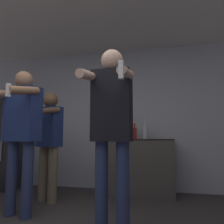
{
  "coord_description": "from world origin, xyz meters",
  "views": [
    {
      "loc": [
        0.89,
        -1.1,
        0.91
      ],
      "look_at": [
        0.45,
        0.84,
        1.14
      ],
      "focal_mm": 35.0,
      "sensor_mm": 36.0,
      "label": 1
    }
  ],
  "objects_px": {
    "bottle_brown_liquor": "(118,133)",
    "person_woman_foreground": "(112,123)",
    "bottle_clear_vodka": "(129,130)",
    "person_man_side": "(21,126)",
    "bottle_dark_rum": "(145,131)",
    "person_spectator_back": "(49,137)",
    "bottle_green_wine": "(109,133)",
    "refrigerator": "(3,143)",
    "bottle_red_label": "(135,133)"
  },
  "relations": [
    {
      "from": "bottle_red_label",
      "to": "person_man_side",
      "type": "xyz_separation_m",
      "value": [
        -1.21,
        -1.32,
        0.05
      ]
    },
    {
      "from": "bottle_brown_liquor",
      "to": "person_woman_foreground",
      "type": "height_order",
      "value": "person_woman_foreground"
    },
    {
      "from": "bottle_clear_vodka",
      "to": "person_man_side",
      "type": "distance_m",
      "value": 1.73
    },
    {
      "from": "bottle_brown_liquor",
      "to": "person_woman_foreground",
      "type": "relative_size",
      "value": 0.16
    },
    {
      "from": "bottle_green_wine",
      "to": "bottle_red_label",
      "type": "relative_size",
      "value": 0.94
    },
    {
      "from": "bottle_green_wine",
      "to": "person_woman_foreground",
      "type": "distance_m",
      "value": 1.76
    },
    {
      "from": "bottle_green_wine",
      "to": "bottle_brown_liquor",
      "type": "height_order",
      "value": "bottle_brown_liquor"
    },
    {
      "from": "bottle_brown_liquor",
      "to": "bottle_dark_rum",
      "type": "height_order",
      "value": "bottle_dark_rum"
    },
    {
      "from": "bottle_green_wine",
      "to": "person_spectator_back",
      "type": "bearing_deg",
      "value": -137.15
    },
    {
      "from": "refrigerator",
      "to": "bottle_red_label",
      "type": "height_order",
      "value": "refrigerator"
    },
    {
      "from": "bottle_brown_liquor",
      "to": "person_man_side",
      "type": "relative_size",
      "value": 0.16
    },
    {
      "from": "bottle_dark_rum",
      "to": "person_man_side",
      "type": "relative_size",
      "value": 0.19
    },
    {
      "from": "bottle_clear_vodka",
      "to": "person_woman_foreground",
      "type": "relative_size",
      "value": 0.21
    },
    {
      "from": "bottle_brown_liquor",
      "to": "bottle_dark_rum",
      "type": "bearing_deg",
      "value": 0.0
    },
    {
      "from": "bottle_green_wine",
      "to": "person_woman_foreground",
      "type": "bearing_deg",
      "value": -75.9
    },
    {
      "from": "bottle_red_label",
      "to": "person_woman_foreground",
      "type": "xyz_separation_m",
      "value": [
        -0.0,
        -1.71,
        0.05
      ]
    },
    {
      "from": "refrigerator",
      "to": "bottle_dark_rum",
      "type": "xyz_separation_m",
      "value": [
        2.65,
        0.05,
        0.21
      ]
    },
    {
      "from": "bottle_red_label",
      "to": "bottle_brown_liquor",
      "type": "height_order",
      "value": "bottle_brown_liquor"
    },
    {
      "from": "bottle_dark_rum",
      "to": "person_spectator_back",
      "type": "relative_size",
      "value": 0.21
    },
    {
      "from": "bottle_dark_rum",
      "to": "person_spectator_back",
      "type": "height_order",
      "value": "person_spectator_back"
    },
    {
      "from": "bottle_brown_liquor",
      "to": "person_man_side",
      "type": "height_order",
      "value": "person_man_side"
    },
    {
      "from": "person_woman_foreground",
      "to": "person_man_side",
      "type": "height_order",
      "value": "person_woman_foreground"
    },
    {
      "from": "bottle_brown_liquor",
      "to": "bottle_dark_rum",
      "type": "distance_m",
      "value": 0.45
    },
    {
      "from": "bottle_brown_liquor",
      "to": "person_man_side",
      "type": "distance_m",
      "value": 1.61
    },
    {
      "from": "bottle_green_wine",
      "to": "bottle_dark_rum",
      "type": "height_order",
      "value": "bottle_dark_rum"
    },
    {
      "from": "bottle_brown_liquor",
      "to": "person_man_side",
      "type": "xyz_separation_m",
      "value": [
        -0.93,
        -1.32,
        0.06
      ]
    },
    {
      "from": "refrigerator",
      "to": "person_spectator_back",
      "type": "bearing_deg",
      "value": -26.72
    },
    {
      "from": "bottle_red_label",
      "to": "bottle_clear_vodka",
      "type": "xyz_separation_m",
      "value": [
        -0.09,
        0.0,
        0.04
      ]
    },
    {
      "from": "bottle_green_wine",
      "to": "bottle_dark_rum",
      "type": "bearing_deg",
      "value": -0.0
    },
    {
      "from": "person_man_side",
      "to": "person_spectator_back",
      "type": "relative_size",
      "value": 1.09
    },
    {
      "from": "bottle_red_label",
      "to": "bottle_dark_rum",
      "type": "bearing_deg",
      "value": 0.0
    },
    {
      "from": "bottle_green_wine",
      "to": "person_spectator_back",
      "type": "relative_size",
      "value": 0.16
    },
    {
      "from": "refrigerator",
      "to": "bottle_clear_vodka",
      "type": "bearing_deg",
      "value": 1.18
    },
    {
      "from": "bottle_brown_liquor",
      "to": "refrigerator",
      "type": "bearing_deg",
      "value": -178.72
    },
    {
      "from": "refrigerator",
      "to": "bottle_brown_liquor",
      "type": "height_order",
      "value": "refrigerator"
    },
    {
      "from": "bottle_green_wine",
      "to": "bottle_red_label",
      "type": "height_order",
      "value": "bottle_red_label"
    },
    {
      "from": "bottle_dark_rum",
      "to": "bottle_clear_vodka",
      "type": "xyz_separation_m",
      "value": [
        -0.26,
        0.0,
        0.02
      ]
    },
    {
      "from": "bottle_brown_liquor",
      "to": "bottle_clear_vodka",
      "type": "height_order",
      "value": "bottle_clear_vodka"
    },
    {
      "from": "bottle_green_wine",
      "to": "bottle_brown_liquor",
      "type": "distance_m",
      "value": 0.15
    },
    {
      "from": "bottle_clear_vodka",
      "to": "person_man_side",
      "type": "bearing_deg",
      "value": -130.46
    },
    {
      "from": "person_woman_foreground",
      "to": "bottle_brown_liquor",
      "type": "bearing_deg",
      "value": 99.23
    },
    {
      "from": "bottle_dark_rum",
      "to": "person_woman_foreground",
      "type": "xyz_separation_m",
      "value": [
        -0.18,
        -1.71,
        0.02
      ]
    },
    {
      "from": "bottle_red_label",
      "to": "bottle_clear_vodka",
      "type": "bearing_deg",
      "value": 180.0
    },
    {
      "from": "person_spectator_back",
      "to": "person_woman_foreground",
      "type": "bearing_deg",
      "value": -40.52
    },
    {
      "from": "refrigerator",
      "to": "bottle_clear_vodka",
      "type": "height_order",
      "value": "refrigerator"
    },
    {
      "from": "bottle_red_label",
      "to": "person_man_side",
      "type": "distance_m",
      "value": 1.79
    },
    {
      "from": "person_spectator_back",
      "to": "bottle_green_wine",
      "type": "bearing_deg",
      "value": 42.85
    },
    {
      "from": "bottle_red_label",
      "to": "person_spectator_back",
      "type": "distance_m",
      "value": 1.38
    },
    {
      "from": "bottle_dark_rum",
      "to": "refrigerator",
      "type": "bearing_deg",
      "value": -178.94
    },
    {
      "from": "bottle_brown_liquor",
      "to": "person_spectator_back",
      "type": "distance_m",
      "value": 1.14
    }
  ]
}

